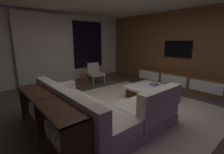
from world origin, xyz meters
The scene contains 12 objects.
floor centered at (0.00, 0.00, 0.00)m, with size 9.20×9.20×0.00m, color #473D33.
back_wall_with_window centered at (-0.06, 3.62, 1.34)m, with size 6.60×0.30×2.70m.
media_wall centered at (3.06, 0.00, 1.35)m, with size 0.12×7.80×2.70m.
area_rug centered at (0.35, -0.10, 0.01)m, with size 3.20×3.80×0.01m, color beige.
sectional_couch centered at (-0.91, -0.20, 0.29)m, with size 1.98×2.50×0.82m.
coffee_table centered at (1.10, 0.00, 0.19)m, with size 1.16×1.16×0.36m.
book_stack_on_coffee_table centered at (1.27, 0.01, 0.39)m, with size 0.23×0.19×0.05m.
accent_chair_near_window centered at (0.91, 2.51, 0.43)m, with size 0.61×0.63×0.78m.
side_stool centered at (0.40, 2.56, 0.37)m, with size 0.32×0.32×0.46m.
media_console centered at (2.77, 0.05, 0.25)m, with size 0.46×3.10×0.52m.
mounted_tv centered at (2.95, 0.25, 1.35)m, with size 0.05×1.01×0.59m.
console_table_behind_couch centered at (-1.82, -0.07, 0.41)m, with size 0.40×2.10×0.74m.
Camera 1 is at (-2.57, -2.58, 1.65)m, focal length 25.35 mm.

